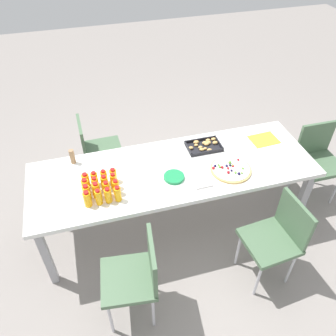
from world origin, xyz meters
The scene contains 28 objects.
ground_plane centered at (0.00, 0.00, 0.00)m, with size 12.00×12.00×0.00m, color gray.
party_table centered at (0.00, 0.00, 0.68)m, with size 2.51×0.84×0.74m.
chair_near_left centered at (-0.51, -0.78, 0.50)m, with size 0.45×0.45×0.83m.
chair_far_left centered at (-0.62, 0.80, 0.50)m, with size 0.41×0.41×0.83m.
chair_end centered at (1.55, 0.03, 0.50)m, with size 0.40×0.40×0.83m.
chair_near_right centered at (0.65, -0.75, 0.50)m, with size 0.43×0.43×0.83m.
juice_bottle_0 centered at (-0.77, -0.23, 0.81)m, with size 0.06×0.06×0.15m.
juice_bottle_1 centered at (-0.68, -0.24, 0.81)m, with size 0.05×0.05×0.15m.
juice_bottle_2 centered at (-0.61, -0.24, 0.80)m, with size 0.06×0.06×0.14m.
juice_bottle_3 centered at (-0.53, -0.24, 0.81)m, with size 0.05×0.05×0.14m.
juice_bottle_4 centered at (-0.76, -0.16, 0.81)m, with size 0.06×0.06×0.15m.
juice_bottle_5 centered at (-0.69, -0.16, 0.81)m, with size 0.06×0.06×0.15m.
juice_bottle_6 centered at (-0.61, -0.17, 0.81)m, with size 0.05×0.05×0.15m.
juice_bottle_7 centered at (-0.53, -0.16, 0.80)m, with size 0.06×0.06×0.14m.
juice_bottle_8 centered at (-0.77, -0.09, 0.80)m, with size 0.06×0.06×0.14m.
juice_bottle_9 centered at (-0.69, -0.09, 0.80)m, with size 0.05×0.05×0.14m.
juice_bottle_10 centered at (-0.62, -0.08, 0.80)m, with size 0.06×0.06×0.14m.
juice_bottle_11 centered at (-0.54, -0.09, 0.81)m, with size 0.05×0.05×0.15m.
juice_bottle_12 centered at (-0.76, -0.01, 0.80)m, with size 0.06×0.06×0.13m.
juice_bottle_13 centered at (-0.69, -0.01, 0.80)m, with size 0.06×0.06×0.13m.
juice_bottle_14 centered at (-0.61, -0.01, 0.80)m, with size 0.05×0.05×0.13m.
juice_bottle_15 centered at (-0.53, -0.01, 0.80)m, with size 0.06×0.06×0.13m.
fruit_pizza centered at (0.47, -0.16, 0.75)m, with size 0.36×0.36×0.05m.
snack_tray centered at (0.36, 0.22, 0.75)m, with size 0.32×0.21×0.04m.
plate_stack centered at (-0.04, -0.12, 0.75)m, with size 0.18×0.18×0.02m.
napkin_stack centered at (0.18, -0.23, 0.75)m, with size 0.15×0.15×0.02m, color white.
cardboard_tube centered at (-0.84, 0.32, 0.81)m, with size 0.04×0.04×0.14m, color #9E7A56.
paper_folder centered at (0.96, 0.16, 0.74)m, with size 0.26×0.20×0.01m, color yellow.
Camera 1 is at (-0.66, -2.15, 2.73)m, focal length 36.55 mm.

